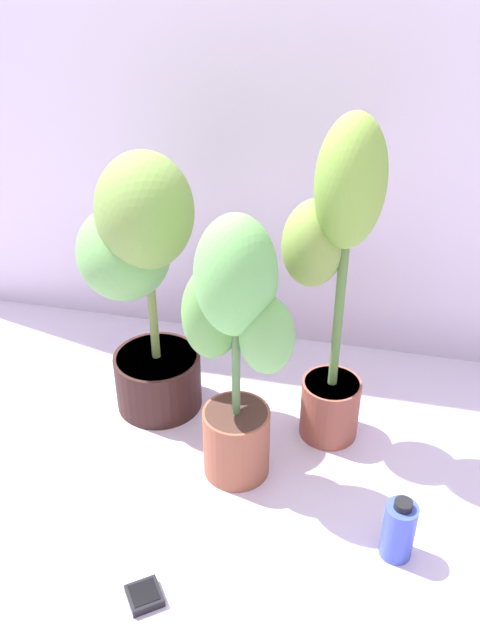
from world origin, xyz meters
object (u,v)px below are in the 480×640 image
Objects in this scene: hygrometer_box at (144,596)px; potted_plant_back_left at (141,270)px; nutrient_bottle at (399,530)px; potted_plant_center at (235,337)px; potted_plant_back_right at (335,264)px.

potted_plant_back_left is at bearing -108.79° from hygrometer_box.
hygrometer_box is 0.65m from nutrient_bottle.
hygrometer_box is at bearing -154.81° from nutrient_bottle.
nutrient_bottle is (0.58, 0.27, 0.08)m from hygrometer_box.
hygrometer_box is at bearing -103.49° from potted_plant_center.
potted_plant_center is 0.81× the size of potted_plant_back_right.
nutrient_bottle is at bearing 168.54° from hygrometer_box.
nutrient_bottle is (0.25, -0.43, -0.50)m from potted_plant_back_right.
potted_plant_back_left reaches higher than potted_plant_center.
hygrometer_box is 0.59× the size of nutrient_bottle.
potted_plant_back_left is at bearing 144.76° from potted_plant_center.
nutrient_bottle is at bearing -59.83° from potted_plant_back_right.
potted_plant_center reaches higher than nutrient_bottle.
potted_plant_back_right reaches higher than potted_plant_back_left.
hygrometer_box is (-0.11, -0.47, -0.46)m from potted_plant_center.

